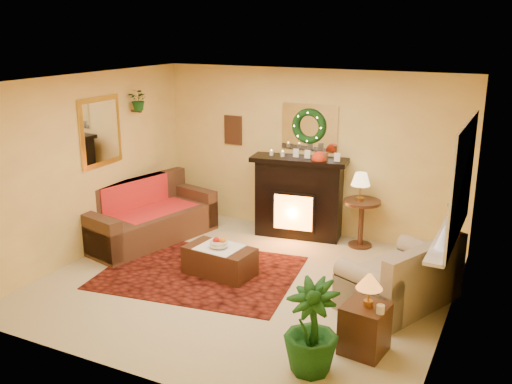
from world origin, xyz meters
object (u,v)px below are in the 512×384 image
at_px(sofa, 149,214).
at_px(coffee_table, 220,260).
at_px(end_table_square, 365,328).
at_px(fireplace, 299,203).
at_px(loveseat, 400,271).
at_px(side_table_round, 361,226).

height_order(sofa, coffee_table, sofa).
xyz_separation_m(end_table_square, coffee_table, (-2.26, 0.99, -0.06)).
height_order(sofa, fireplace, fireplace).
height_order(end_table_square, coffee_table, end_table_square).
relative_size(sofa, loveseat, 1.46).
xyz_separation_m(sofa, loveseat, (3.95, -0.39, -0.01)).
bearing_deg(fireplace, side_table_round, -8.04).
xyz_separation_m(sofa, side_table_round, (3.02, 1.20, -0.10)).
relative_size(sofa, end_table_square, 4.04).
bearing_deg(end_table_square, fireplace, 123.62).
height_order(loveseat, end_table_square, loveseat).
relative_size(side_table_round, coffee_table, 0.79).
bearing_deg(end_table_square, sofa, 157.31).
bearing_deg(end_table_square, coffee_table, 156.42).
relative_size(loveseat, coffee_table, 1.57).
relative_size(fireplace, side_table_round, 1.82).
bearing_deg(loveseat, side_table_round, 144.36).
height_order(fireplace, coffee_table, fireplace).
bearing_deg(fireplace, coffee_table, -110.39).
xyz_separation_m(fireplace, side_table_round, (1.01, 0.01, -0.23)).
distance_m(fireplace, loveseat, 2.51).
height_order(side_table_round, coffee_table, side_table_round).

